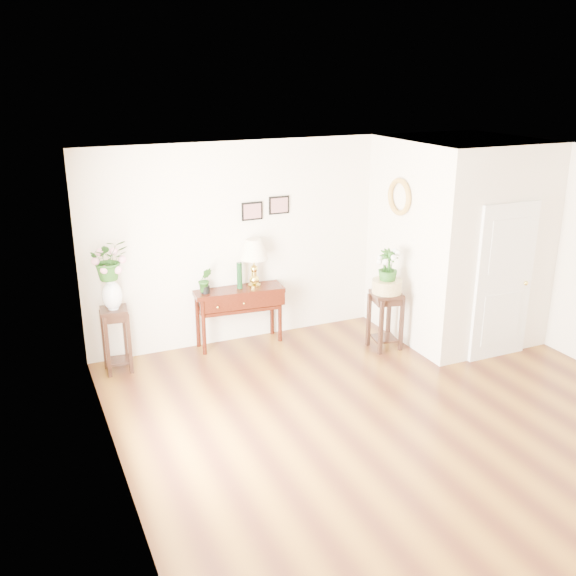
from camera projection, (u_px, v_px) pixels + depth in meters
floor at (395, 414)px, 7.22m from camera, size 6.00×5.50×0.02m
ceiling at (411, 164)px, 6.31m from camera, size 6.00×5.50×0.02m
wall_back at (295, 238)px, 9.14m from camera, size 6.00×0.02×2.80m
wall_left at (114, 344)px, 5.61m from camera, size 0.02×5.50×2.80m
partition at (457, 239)px, 9.11m from camera, size 1.80×1.95×2.80m
door at (504, 282)px, 8.36m from camera, size 0.90×0.05×2.10m
art_print_left at (252, 211)px, 8.73m from camera, size 0.30×0.02×0.25m
art_print_right at (279, 205)px, 8.87m from camera, size 0.30×0.02×0.25m
wall_ornament at (399, 197)px, 8.64m from camera, size 0.07×0.51×0.51m
console_table at (239, 316)px, 8.95m from camera, size 1.27×0.52×0.82m
table_lamp at (254, 262)px, 8.79m from camera, size 0.50×0.50×0.68m
green_vase at (240, 277)px, 8.77m from camera, size 0.09×0.09×0.37m
potted_plant at (205, 281)px, 8.58m from camera, size 0.21×0.18×0.34m
plant_stand_a at (116, 340)px, 8.13m from camera, size 0.37×0.37×0.85m
porcelain_vase at (112, 292)px, 7.92m from camera, size 0.31×0.31×0.43m
lily_arrangement at (109, 258)px, 7.78m from camera, size 0.48×0.42×0.51m
plant_stand_b at (385, 320)px, 8.82m from camera, size 0.45×0.45×0.82m
ceramic_bowl at (387, 287)px, 8.66m from camera, size 0.52×0.52×0.18m
narcissus at (388, 267)px, 8.57m from camera, size 0.27×0.27×0.48m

